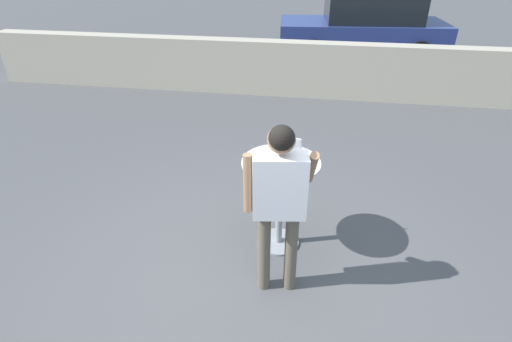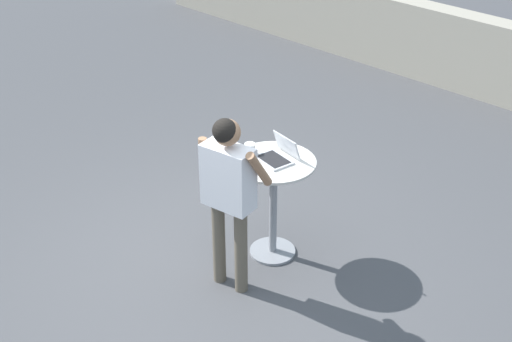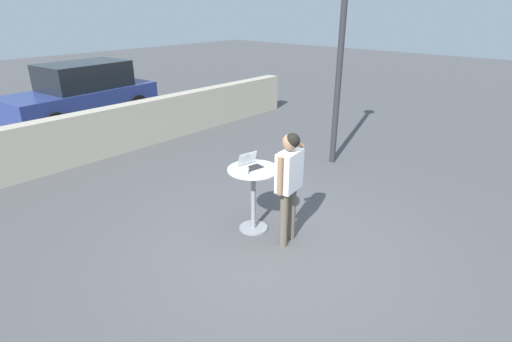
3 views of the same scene
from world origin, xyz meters
TOP-DOWN VIEW (x-y plane):
  - ground_plane at (0.00, 0.00)m, footprint 50.00×50.00m
  - pavement_kerb at (0.00, 5.14)m, footprint 12.45×0.35m
  - cafe_table at (0.20, 0.62)m, footprint 0.73×0.73m
  - laptop at (0.20, 0.66)m, footprint 0.35×0.33m
  - coffee_mug at (-0.03, 0.56)m, footprint 0.13×0.10m
  - standing_person at (0.24, 0.03)m, footprint 0.56×0.40m
  - parked_car_near_street at (1.48, 8.16)m, footprint 4.19×2.11m
  - street_lamp at (3.36, 1.19)m, footprint 0.32×0.32m

SIDE VIEW (x-z plane):
  - ground_plane at x=0.00m, z-range 0.00..0.00m
  - pavement_kerb at x=0.00m, z-range 0.00..1.04m
  - cafe_table at x=0.20m, z-range 0.19..1.15m
  - parked_car_near_street at x=1.48m, z-range 0.00..1.62m
  - laptop at x=0.20m, z-range 0.91..1.11m
  - standing_person at x=0.24m, z-range 0.21..1.81m
  - coffee_mug at x=-0.03m, z-range 0.97..1.07m
  - street_lamp at x=3.36m, z-range 0.64..5.17m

